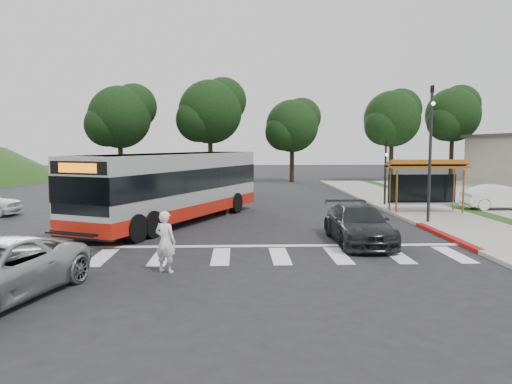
{
  "coord_description": "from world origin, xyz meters",
  "views": [
    {
      "loc": [
        0.58,
        -21.59,
        3.79
      ],
      "look_at": [
        1.42,
        1.14,
        1.6
      ],
      "focal_mm": 35.0,
      "sensor_mm": 36.0,
      "label": 1
    }
  ],
  "objects": [
    {
      "name": "parked_car_1",
      "position": [
        15.5,
        6.01,
        0.79
      ],
      "size": [
        4.2,
        1.5,
        1.38
      ],
      "primitive_type": "imported",
      "rotation": [
        0.0,
        0.0,
        1.56
      ],
      "color": "white",
      "rests_on": "parking_lot"
    },
    {
      "name": "crosswalk_ladder",
      "position": [
        0.0,
        -5.0,
        0.01
      ],
      "size": [
        18.0,
        2.6,
        0.01
      ],
      "primitive_type": "cube",
      "color": "silver",
      "rests_on": "ground"
    },
    {
      "name": "tree_ne_b",
      "position": [
        23.08,
        30.06,
        6.92
      ],
      "size": [
        6.16,
        5.74,
        10.02
      ],
      "color": "black",
      "rests_on": "ground"
    },
    {
      "name": "transit_bus",
      "position": [
        -2.48,
        2.51,
        1.67
      ],
      "size": [
        7.98,
        12.91,
        3.34
      ],
      "primitive_type": null,
      "rotation": [
        0.0,
        0.0,
        -0.43
      ],
      "color": "#A9ACAE",
      "rests_on": "ground"
    },
    {
      "name": "tree_north_c",
      "position": [
        -9.92,
        24.06,
        6.29
      ],
      "size": [
        6.16,
        5.74,
        9.3
      ],
      "color": "black",
      "rests_on": "ground"
    },
    {
      "name": "ground",
      "position": [
        0.0,
        0.0,
        0.0
      ],
      "size": [
        140.0,
        140.0,
        0.0
      ],
      "primitive_type": "plane",
      "color": "black",
      "rests_on": "ground"
    },
    {
      "name": "traffic_signal_ne_short",
      "position": [
        9.6,
        8.49,
        2.48
      ],
      "size": [
        0.18,
        0.37,
        4.0
      ],
      "color": "black",
      "rests_on": "ground"
    },
    {
      "name": "curb_east",
      "position": [
        9.0,
        8.0,
        0.07
      ],
      "size": [
        0.3,
        40.0,
        0.15
      ],
      "primitive_type": "cube",
      "color": "#9E9991",
      "rests_on": "ground"
    },
    {
      "name": "bus_shelter",
      "position": [
        10.8,
        5.1,
        2.35
      ],
      "size": [
        4.2,
        1.6,
        2.86
      ],
      "color": "#8E5017",
      "rests_on": "sidewalk_east"
    },
    {
      "name": "sidewalk_east",
      "position": [
        11.0,
        8.0,
        0.06
      ],
      "size": [
        4.0,
        40.0,
        0.12
      ],
      "primitive_type": "cube",
      "color": "gray",
      "rests_on": "ground"
    },
    {
      "name": "tree_north_b",
      "position": [
        6.07,
        28.06,
        5.66
      ],
      "size": [
        5.72,
        5.33,
        8.43
      ],
      "color": "black",
      "rests_on": "ground"
    },
    {
      "name": "tree_ne_a",
      "position": [
        16.08,
        28.06,
        6.39
      ],
      "size": [
        6.16,
        5.74,
        9.3
      ],
      "color": "black",
      "rests_on": "parking_lot"
    },
    {
      "name": "traffic_signal_ne_tall",
      "position": [
        9.6,
        1.49,
        3.88
      ],
      "size": [
        0.18,
        0.37,
        6.5
      ],
      "color": "black",
      "rests_on": "ground"
    },
    {
      "name": "curb_east_red",
      "position": [
        9.0,
        -2.0,
        0.08
      ],
      "size": [
        0.32,
        6.0,
        0.15
      ],
      "primitive_type": "cube",
      "color": "maroon",
      "rests_on": "ground"
    },
    {
      "name": "pedestrian",
      "position": [
        -1.57,
        -7.0,
        0.92
      ],
      "size": [
        0.79,
        0.69,
        1.83
      ],
      "primitive_type": "imported",
      "rotation": [
        0.0,
        0.0,
        2.69
      ],
      "color": "white",
      "rests_on": "ground"
    },
    {
      "name": "dark_sedan",
      "position": [
        5.21,
        -2.85,
        0.73
      ],
      "size": [
        2.07,
        5.04,
        1.46
      ],
      "primitive_type": "imported",
      "rotation": [
        0.0,
        0.0,
        0.0
      ],
      "color": "black",
      "rests_on": "ground"
    },
    {
      "name": "tree_north_a",
      "position": [
        -1.92,
        26.07,
        6.92
      ],
      "size": [
        6.6,
        6.15,
        10.17
      ],
      "color": "black",
      "rests_on": "ground"
    }
  ]
}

